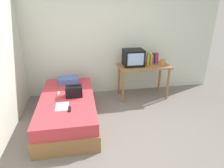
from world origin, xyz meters
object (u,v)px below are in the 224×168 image
(water_bottle, at_px, (148,60))
(picture_frame, at_px, (163,62))
(bed, at_px, (68,109))
(remote_silver, at_px, (59,93))
(pillow, at_px, (69,80))
(book_row, at_px, (152,58))
(remote_dark, at_px, (70,109))
(handbag, at_px, (74,91))
(magazine, at_px, (62,107))
(desk, at_px, (143,69))
(tv, at_px, (133,58))

(water_bottle, relative_size, picture_frame, 1.61)
(bed, distance_m, water_bottle, 2.00)
(water_bottle, relative_size, remote_silver, 1.74)
(picture_frame, relative_size, pillow, 0.37)
(book_row, height_order, remote_dark, book_row)
(pillow, bearing_deg, handbag, -80.21)
(bed, distance_m, magazine, 0.43)
(picture_frame, bearing_deg, pillow, 177.66)
(desk, relative_size, tv, 2.64)
(magazine, relative_size, remote_silver, 2.01)
(desk, relative_size, handbag, 3.87)
(tv, xyz_separation_m, handbag, (-1.31, -0.74, -0.38))
(bed, height_order, remote_silver, remote_silver)
(book_row, bearing_deg, remote_dark, -144.30)
(tv, xyz_separation_m, remote_dark, (-1.39, -1.24, -0.47))
(bed, xyz_separation_m, pillow, (0.02, 0.72, 0.30))
(book_row, bearing_deg, desk, -152.88)
(bed, bearing_deg, desk, 24.01)
(remote_silver, bearing_deg, remote_dark, -71.12)
(tv, xyz_separation_m, book_row, (0.49, 0.11, -0.07))
(desk, distance_m, tv, 0.37)
(bed, relative_size, book_row, 8.44)
(picture_frame, xyz_separation_m, handbag, (-1.96, -0.61, -0.28))
(bed, xyz_separation_m, water_bottle, (1.75, 0.69, 0.66))
(water_bottle, distance_m, picture_frame, 0.34)
(desk, bearing_deg, book_row, 27.12)
(picture_frame, bearing_deg, remote_silver, -168.39)
(magazine, bearing_deg, remote_silver, 100.21)
(water_bottle, height_order, picture_frame, water_bottle)
(desk, xyz_separation_m, handbag, (-1.56, -0.72, -0.10))
(water_bottle, xyz_separation_m, picture_frame, (0.34, -0.05, -0.05))
(desk, distance_m, book_row, 0.35)
(bed, distance_m, picture_frame, 2.27)
(remote_dark, relative_size, remote_silver, 1.08)
(bed, relative_size, tv, 4.55)
(book_row, relative_size, remote_dark, 1.52)
(pillow, xyz_separation_m, magazine, (-0.08, -1.07, -0.05))
(water_bottle, bearing_deg, bed, -158.58)
(picture_frame, bearing_deg, tv, 168.42)
(book_row, height_order, handbag, book_row)
(pillow, relative_size, handbag, 1.40)
(handbag, bearing_deg, bed, -167.52)
(desk, xyz_separation_m, picture_frame, (0.40, -0.12, 0.18))
(handbag, relative_size, magazine, 1.03)
(handbag, bearing_deg, tv, 29.41)
(handbag, bearing_deg, desk, 24.93)
(desk, xyz_separation_m, remote_dark, (-1.63, -1.22, -0.19))
(desk, distance_m, picture_frame, 0.45)
(desk, height_order, remote_dark, desk)
(desk, bearing_deg, tv, 176.34)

